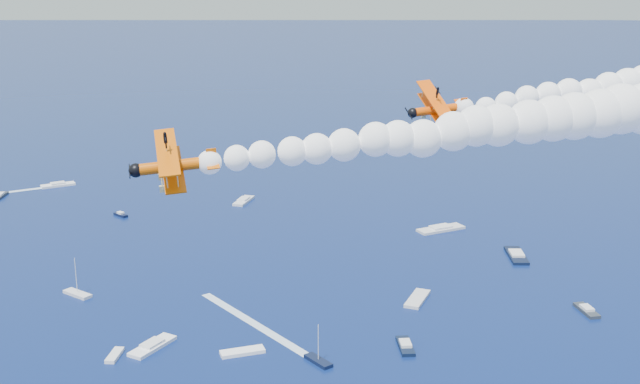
# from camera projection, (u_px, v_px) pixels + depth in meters

# --- Properties ---
(biplane_lead) EXTENTS (9.96, 11.19, 8.11)m
(biplane_lead) POSITION_uv_depth(u_px,v_px,m) (439.00, 110.00, 92.33)
(biplane_lead) COLOR #F24F05
(biplane_trail) EXTENTS (10.76, 12.32, 8.16)m
(biplane_trail) POSITION_uv_depth(u_px,v_px,m) (175.00, 166.00, 75.70)
(biplane_trail) COLOR #DC5804
(smoke_trail_trail) EXTENTS (67.92, 44.99, 11.45)m
(smoke_trail_trail) POSITION_uv_depth(u_px,v_px,m) (514.00, 124.00, 81.58)
(smoke_trail_trail) COLOR white
(spectator_boats) EXTENTS (250.41, 176.46, 0.70)m
(spectator_boats) POSITION_uv_depth(u_px,v_px,m) (349.00, 303.00, 180.23)
(spectator_boats) COLOR white
(spectator_boats) RESTS_ON ground
(boat_wakes) EXTENTS (303.16, 108.62, 0.04)m
(boat_wakes) POSITION_uv_depth(u_px,v_px,m) (368.00, 247.00, 215.96)
(boat_wakes) COLOR white
(boat_wakes) RESTS_ON ground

